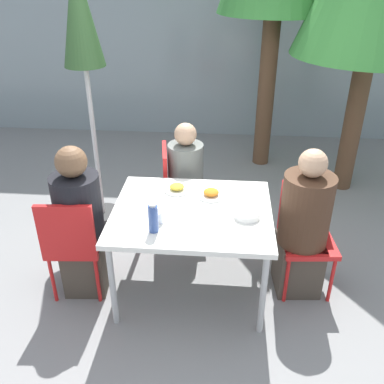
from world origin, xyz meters
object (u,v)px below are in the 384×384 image
object	(u,v)px
closed_umbrella	(81,28)
person_right	(303,228)
person_far	(186,185)
drinking_cup	(158,217)
chair_left	(73,240)
chair_right	(306,228)
chair_far	(177,185)
bottle	(153,218)
salad_bowl	(247,214)
person_left	(81,226)

from	to	relation	value
closed_umbrella	person_right	bearing A→B (deg)	-26.46
person_far	drinking_cup	bearing A→B (deg)	-15.37
chair_left	chair_right	bearing A→B (deg)	5.61
chair_far	bottle	world-z (taller)	bottle
person_right	closed_umbrella	size ratio (longest dim) A/B	0.50
chair_left	salad_bowl	xyz separation A→B (m)	(1.27, 0.08, 0.24)
chair_left	drinking_cup	xyz separation A→B (m)	(0.65, -0.03, 0.26)
chair_right	person_far	xyz separation A→B (m)	(-0.99, 0.58, 0.02)
drinking_cup	salad_bowl	distance (m)	0.62
chair_left	person_right	world-z (taller)	person_right
chair_far	bottle	bearing A→B (deg)	-10.60
person_left	person_far	distance (m)	1.07
person_right	person_far	distance (m)	1.16
person_right	drinking_cup	size ratio (longest dim) A/B	14.30
chair_right	chair_far	size ratio (longest dim) A/B	1.00
person_far	salad_bowl	bearing A→B (deg)	23.53
person_far	person_left	bearing A→B (deg)	-50.68
person_left	bottle	world-z (taller)	person_left
chair_left	person_far	distance (m)	1.16
chair_right	bottle	world-z (taller)	bottle
chair_left	closed_umbrella	xyz separation A→B (m)	(-0.12, 1.13, 1.31)
chair_far	person_right	bearing A→B (deg)	46.79
salad_bowl	chair_left	bearing A→B (deg)	-176.28
chair_far	drinking_cup	xyz separation A→B (m)	(-0.01, -0.95, 0.26)
person_right	salad_bowl	xyz separation A→B (m)	(-0.43, -0.14, 0.19)
bottle	salad_bowl	bearing A→B (deg)	19.84
person_left	closed_umbrella	xyz separation A→B (m)	(-0.17, 1.04, 1.24)
chair_left	drinking_cup	size ratio (longest dim) A/B	10.32
chair_left	person_right	bearing A→B (deg)	3.08
chair_right	chair_far	distance (m)	1.24
person_far	salad_bowl	size ratio (longest dim) A/B	5.96
person_far	salad_bowl	world-z (taller)	person_far
person_left	chair_far	world-z (taller)	person_left
person_left	salad_bowl	world-z (taller)	person_left
person_left	drinking_cup	distance (m)	0.65
person_right	chair_right	bearing A→B (deg)	-121.93
chair_right	chair_far	xyz separation A→B (m)	(-1.08, 0.62, 0.00)
chair_right	drinking_cup	size ratio (longest dim) A/B	10.32
chair_left	salad_bowl	size ratio (longest dim) A/B	4.63
drinking_cup	chair_left	bearing A→B (deg)	177.35
chair_left	chair_far	bearing A→B (deg)	49.77
person_left	person_right	xyz separation A→B (m)	(1.66, 0.14, -0.02)
chair_left	salad_bowl	world-z (taller)	chair_left
chair_right	salad_bowl	distance (m)	0.58
person_far	drinking_cup	distance (m)	0.95
chair_left	chair_far	size ratio (longest dim) A/B	1.00
chair_far	closed_umbrella	bearing A→B (deg)	-113.69
person_right	salad_bowl	size ratio (longest dim) A/B	6.42
person_right	bottle	distance (m)	1.15
chair_right	chair_far	bearing A→B (deg)	-34.90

